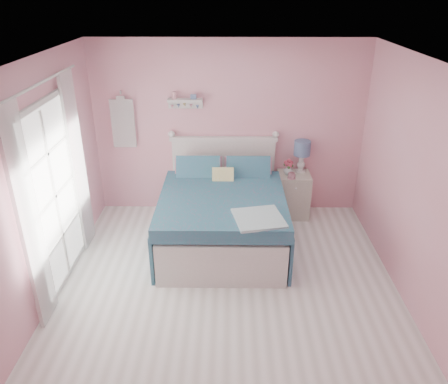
{
  "coord_description": "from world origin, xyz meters",
  "views": [
    {
      "loc": [
        0.01,
        -4.01,
        3.25
      ],
      "look_at": [
        -0.06,
        1.2,
        0.76
      ],
      "focal_mm": 35.0,
      "sensor_mm": 36.0,
      "label": 1
    }
  ],
  "objects_px": {
    "vase": "(288,170)",
    "bed": "(223,215)",
    "table_lamp": "(302,150)",
    "nightstand": "(293,195)",
    "teacup": "(292,176)"
  },
  "relations": [
    {
      "from": "bed",
      "to": "table_lamp",
      "type": "height_order",
      "value": "bed"
    },
    {
      "from": "table_lamp",
      "to": "vase",
      "type": "relative_size",
      "value": 3.37
    },
    {
      "from": "table_lamp",
      "to": "teacup",
      "type": "height_order",
      "value": "table_lamp"
    },
    {
      "from": "bed",
      "to": "nightstand",
      "type": "relative_size",
      "value": 3.02
    },
    {
      "from": "bed",
      "to": "nightstand",
      "type": "bearing_deg",
      "value": 36.34
    },
    {
      "from": "bed",
      "to": "nightstand",
      "type": "height_order",
      "value": "bed"
    },
    {
      "from": "nightstand",
      "to": "teacup",
      "type": "distance_m",
      "value": 0.42
    },
    {
      "from": "table_lamp",
      "to": "vase",
      "type": "xyz_separation_m",
      "value": [
        -0.2,
        -0.12,
        -0.27
      ]
    },
    {
      "from": "table_lamp",
      "to": "teacup",
      "type": "relative_size",
      "value": 4.4
    },
    {
      "from": "nightstand",
      "to": "bed",
      "type": "bearing_deg",
      "value": -143.56
    },
    {
      "from": "table_lamp",
      "to": "vase",
      "type": "distance_m",
      "value": 0.35
    },
    {
      "from": "vase",
      "to": "bed",
      "type": "bearing_deg",
      "value": -141.31
    },
    {
      "from": "bed",
      "to": "nightstand",
      "type": "xyz_separation_m",
      "value": [
        1.06,
        0.78,
        -0.06
      ]
    },
    {
      "from": "bed",
      "to": "vase",
      "type": "height_order",
      "value": "bed"
    },
    {
      "from": "teacup",
      "to": "bed",
      "type": "bearing_deg",
      "value": -147.84
    }
  ]
}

